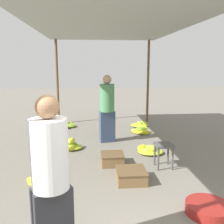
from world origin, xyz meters
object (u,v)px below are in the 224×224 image
at_px(banana_pile_left_1, 49,156).
at_px(crate_near, 131,175).
at_px(banana_pile_left_2, 70,145).
at_px(banana_pile_left_3, 68,125).
at_px(banana_pile_right_0, 141,131).
at_px(banana_pile_left_0, 42,179).
at_px(crate_mid, 112,159).
at_px(banana_pile_right_1, 149,150).
at_px(vendor_foreground, 51,179).
at_px(basin_black, 208,209).
at_px(stool, 164,149).
at_px(banana_pile_right_2, 140,124).
at_px(shopper_walking_mid, 107,108).

relative_size(banana_pile_left_1, crate_near, 0.79).
xyz_separation_m(banana_pile_left_2, banana_pile_left_3, (-0.25, 2.17, -0.03)).
distance_m(banana_pile_left_2, banana_pile_left_3, 2.18).
relative_size(banana_pile_left_3, banana_pile_right_0, 1.14).
bearing_deg(banana_pile_left_0, banana_pile_left_1, 92.75).
bearing_deg(banana_pile_left_1, crate_mid, -16.96).
xyz_separation_m(banana_pile_right_0, crate_near, (-0.79, -2.97, 0.02)).
xyz_separation_m(banana_pile_right_1, crate_near, (-0.64, -1.34, 0.04)).
height_order(vendor_foreground, basin_black, vendor_foreground).
bearing_deg(banana_pile_left_1, vendor_foreground, -80.19).
xyz_separation_m(stool, banana_pile_left_2, (-1.88, 1.23, -0.28)).
relative_size(banana_pile_left_2, banana_pile_right_1, 0.87).
height_order(banana_pile_right_1, banana_pile_right_2, banana_pile_right_1).
xyz_separation_m(banana_pile_left_3, crate_near, (1.40, -3.94, 0.04)).
bearing_deg(shopper_walking_mid, banana_pile_left_2, -149.98).
bearing_deg(banana_pile_right_2, crate_near, -103.72).
distance_m(vendor_foreground, banana_pile_left_3, 5.66).
bearing_deg(basin_black, banana_pile_right_2, 89.25).
distance_m(basin_black, banana_pile_right_0, 3.99).
height_order(banana_pile_left_3, banana_pile_right_1, banana_pile_right_1).
bearing_deg(banana_pile_left_3, banana_pile_right_2, -2.90).
bearing_deg(vendor_foreground, crate_mid, 71.33).
relative_size(banana_pile_left_0, crate_near, 1.11).
relative_size(banana_pile_right_0, crate_mid, 1.19).
bearing_deg(shopper_walking_mid, banana_pile_left_1, -139.19).
bearing_deg(banana_pile_left_1, banana_pile_left_2, 56.75).
xyz_separation_m(vendor_foreground, banana_pile_left_0, (-0.44, 1.73, -0.81)).
height_order(stool, basin_black, stool).
height_order(banana_pile_left_2, banana_pile_right_2, banana_pile_left_2).
height_order(banana_pile_right_0, banana_pile_right_2, banana_pile_right_0).
bearing_deg(banana_pile_left_1, banana_pile_right_1, 4.38).
bearing_deg(vendor_foreground, crate_near, 57.11).
height_order(banana_pile_left_0, crate_near, banana_pile_left_0).
height_order(basin_black, banana_pile_left_0, banana_pile_left_0).
distance_m(vendor_foreground, crate_near, 2.11).
bearing_deg(banana_pile_right_1, stool, -84.57).
relative_size(stool, banana_pile_right_0, 0.88).
distance_m(stool, crate_near, 0.94).
bearing_deg(shopper_walking_mid, crate_mid, -90.20).
bearing_deg(banana_pile_left_2, basin_black, -54.06).
bearing_deg(banana_pile_right_0, crate_mid, -115.26).
distance_m(banana_pile_left_3, banana_pile_right_2, 2.34).
height_order(stool, banana_pile_left_3, stool).
distance_m(banana_pile_left_0, banana_pile_right_1, 2.48).
bearing_deg(vendor_foreground, basin_black, 17.86).
bearing_deg(stool, banana_pile_right_2, 86.28).
height_order(basin_black, crate_mid, crate_mid).
bearing_deg(basin_black, banana_pile_left_0, 154.89).
distance_m(vendor_foreground, stool, 2.87).
bearing_deg(shopper_walking_mid, banana_pile_left_3, 125.25).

